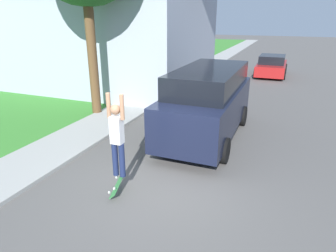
{
  "coord_description": "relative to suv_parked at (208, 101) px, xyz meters",
  "views": [
    {
      "loc": [
        2.5,
        -5.76,
        3.74
      ],
      "look_at": [
        -0.19,
        0.89,
        1.1
      ],
      "focal_mm": 32.0,
      "sensor_mm": 36.0,
      "label": 1
    }
  ],
  "objects": [
    {
      "name": "ground_plane",
      "position": [
        -0.25,
        -3.21,
        -1.2
      ],
      "size": [
        120.0,
        120.0,
        0.0
      ],
      "primitive_type": "plane",
      "color": "#54514F"
    },
    {
      "name": "lawn",
      "position": [
        -8.25,
        2.79,
        -1.16
      ],
      "size": [
        10.0,
        80.0,
        0.08
      ],
      "color": "#387F2D",
      "rests_on": "ground_plane"
    },
    {
      "name": "sidewalk",
      "position": [
        -3.85,
        2.79,
        -1.15
      ],
      "size": [
        1.8,
        80.0,
        0.1
      ],
      "color": "#9E9E99",
      "rests_on": "ground_plane"
    },
    {
      "name": "house",
      "position": [
        -7.5,
        5.75,
        3.34
      ],
      "size": [
        11.5,
        8.6,
        8.61
      ],
      "color": "#99A3B2",
      "rests_on": "lawn"
    },
    {
      "name": "suv_parked",
      "position": [
        0.0,
        0.0,
        0.0
      ],
      "size": [
        2.07,
        5.16,
        2.24
      ],
      "color": "black",
      "rests_on": "ground_plane"
    },
    {
      "name": "car_down_street",
      "position": [
        1.16,
        12.09,
        -0.57
      ],
      "size": [
        1.9,
        4.01,
        1.34
      ],
      "color": "maroon",
      "rests_on": "ground_plane"
    },
    {
      "name": "skateboarder",
      "position": [
        -0.95,
        -3.91,
        0.16
      ],
      "size": [
        0.41,
        0.22,
        1.87
      ],
      "color": "#192347",
      "rests_on": "ground_plane"
    },
    {
      "name": "skateboard",
      "position": [
        -0.96,
        -4.02,
        -0.97
      ],
      "size": [
        0.32,
        0.76,
        0.34
      ],
      "color": "#337F3D",
      "rests_on": "ground_plane"
    }
  ]
}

